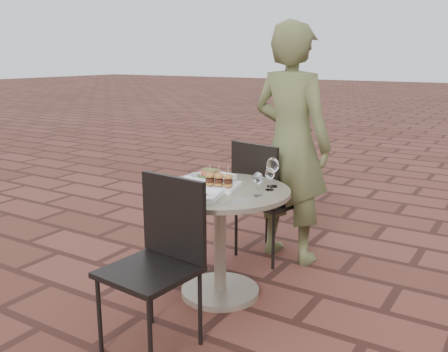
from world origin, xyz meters
The scene contains 13 objects.
ground centered at (0.00, 0.00, 0.00)m, with size 60.00×60.00×0.00m, color brown.
cafe_table centered at (-0.16, 0.08, 0.48)m, with size 0.90×0.90×0.73m.
chair_far centered at (-0.21, 0.77, 0.55)m, with size 0.53×0.53×0.93m.
chair_near centered at (-0.13, -0.56, 0.55)m, with size 0.48×0.48×0.93m.
diner centered at (-0.06, 0.92, 0.91)m, with size 0.66×0.43×1.81m, color brown.
plate_salmon centered at (-0.36, 0.27, 0.75)m, with size 0.28×0.28×0.07m.
plate_sliders centered at (-0.18, 0.09, 0.76)m, with size 0.29×0.29×0.15m.
plate_tuna centered at (-0.18, -0.13, 0.75)m, with size 0.31×0.31×0.03m.
wine_glass_right centered at (0.11, 0.07, 0.83)m, with size 0.06×0.06×0.15m.
wine_glass_mid centered at (0.09, 0.31, 0.87)m, with size 0.08×0.08×0.19m.
wine_glass_far centered at (0.11, 0.23, 0.83)m, with size 0.06×0.06×0.15m.
steel_ramekin centered at (-0.44, 0.21, 0.75)m, with size 0.06×0.06×0.04m, color silver.
cutlery_set centered at (0.07, -0.11, 0.73)m, with size 0.09×0.20×0.00m, color silver, non-canonical shape.
Camera 1 is at (1.49, -2.51, 1.56)m, focal length 40.00 mm.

